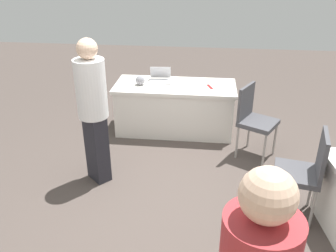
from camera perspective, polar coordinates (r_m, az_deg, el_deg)
name	(u,v)px	position (r m, az deg, el deg)	size (l,w,h in m)	color
ground_plane	(172,204)	(4.05, 0.61, -12.43)	(14.40, 14.40, 0.00)	#4C423D
table_foreground	(175,108)	(5.45, 1.11, 2.97)	(1.80, 0.79, 0.74)	silver
chair_near_front	(254,117)	(4.81, 13.56, 1.44)	(0.60, 0.60, 0.98)	#9E9993
chair_tucked_left	(305,169)	(3.84, 21.12, -6.44)	(0.52, 0.52, 0.98)	#9E9993
person_presenter	(93,106)	(4.08, -11.96, 3.17)	(0.48, 0.48, 1.73)	#26262D
laptop_silver	(160,79)	(5.46, -1.25, 7.57)	(0.34, 0.32, 0.21)	silver
yarn_ball	(140,80)	(5.32, -4.48, 7.32)	(0.14, 0.14, 0.14)	gray
scissors_red	(210,87)	(5.27, 6.71, 6.28)	(0.18, 0.04, 0.01)	red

